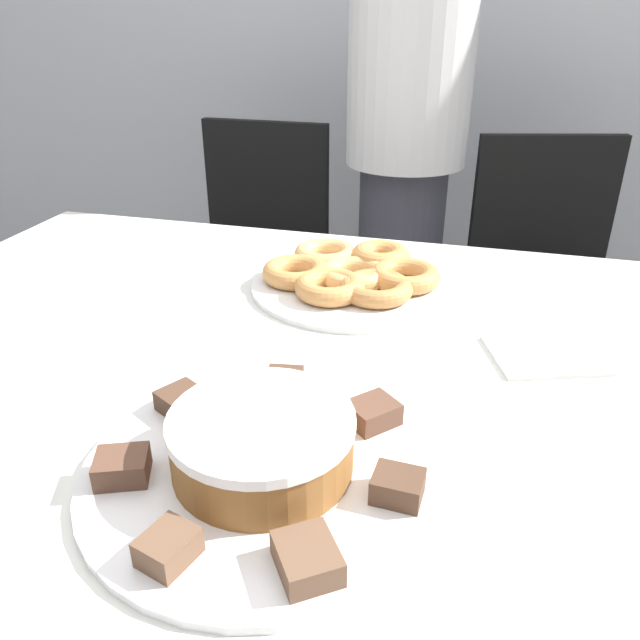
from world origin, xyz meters
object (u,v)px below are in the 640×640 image
object	(u,v)px
office_chair_right	(544,317)
plate_cake	(264,470)
napkin	(545,355)
office_chair_left	(254,284)
frosted_cake	(262,442)
person_standing	(406,145)
plate_donuts	(354,285)

from	to	relation	value
office_chair_right	plate_cake	distance (m)	1.28
plate_cake	napkin	world-z (taller)	plate_cake
office_chair_right	napkin	size ratio (longest dim) A/B	4.88
napkin	office_chair_left	bearing A→B (deg)	132.83
frosted_cake	person_standing	bearing A→B (deg)	91.24
plate_donuts	frosted_cake	bearing A→B (deg)	-88.70
plate_donuts	frosted_cake	world-z (taller)	frosted_cake
napkin	frosted_cake	bearing A→B (deg)	-131.91
person_standing	office_chair_right	distance (m)	0.61
office_chair_right	napkin	bearing A→B (deg)	-110.95
office_chair_left	office_chair_right	world-z (taller)	same
office_chair_right	office_chair_left	bearing A→B (deg)	165.17
person_standing	office_chair_left	xyz separation A→B (m)	(-0.44, -0.07, -0.43)
frosted_cake	napkin	world-z (taller)	frosted_cake
office_chair_left	plate_donuts	bearing A→B (deg)	-54.47
plate_donuts	napkin	bearing A→B (deg)	-28.44
plate_cake	plate_donuts	world-z (taller)	same
napkin	plate_cake	bearing A→B (deg)	-131.91
plate_donuts	frosted_cake	size ratio (longest dim) A/B	1.87
office_chair_left	person_standing	bearing A→B (deg)	10.49
person_standing	plate_donuts	size ratio (longest dim) A/B	4.43
office_chair_right	plate_donuts	size ratio (longest dim) A/B	2.44
plate_cake	napkin	bearing A→B (deg)	48.09
office_chair_left	napkin	xyz separation A→B (m)	(0.77, -0.83, 0.33)
plate_donuts	plate_cake	bearing A→B (deg)	-88.70
person_standing	office_chair_left	world-z (taller)	person_standing
office_chair_right	plate_cake	world-z (taller)	office_chair_right
office_chair_right	napkin	xyz separation A→B (m)	(-0.09, -0.83, 0.33)
office_chair_right	napkin	world-z (taller)	office_chair_right
plate_donuts	office_chair_right	bearing A→B (deg)	58.15
office_chair_right	frosted_cake	size ratio (longest dim) A/B	4.56
plate_donuts	napkin	world-z (taller)	plate_donuts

